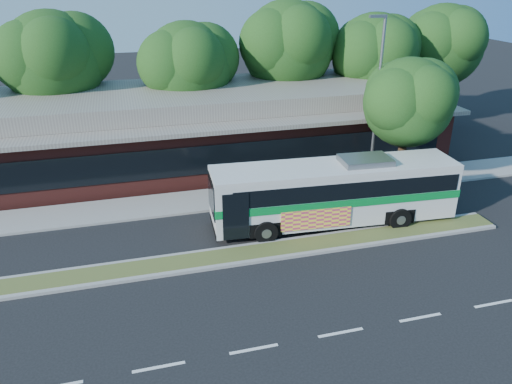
{
  "coord_description": "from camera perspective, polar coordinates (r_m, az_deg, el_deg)",
  "views": [
    {
      "loc": [
        -3.21,
        -17.04,
        11.07
      ],
      "look_at": [
        2.12,
        2.53,
        2.0
      ],
      "focal_mm": 35.0,
      "sensor_mm": 36.0,
      "label": 1
    }
  ],
  "objects": [
    {
      "name": "ground",
      "position": [
        20.57,
        -3.89,
        -8.52
      ],
      "size": [
        120.0,
        120.0,
        0.0
      ],
      "primitive_type": "plane",
      "color": "black",
      "rests_on": "ground"
    },
    {
      "name": "tree_bg_c",
      "position": [
        32.96,
        -7.2,
        14.35
      ],
      "size": [
        6.24,
        5.6,
        8.26
      ],
      "color": "black",
      "rests_on": "ground"
    },
    {
      "name": "sidewalk",
      "position": [
        26.09,
        -6.74,
        -1.04
      ],
      "size": [
        44.0,
        2.6,
        0.12
      ],
      "primitive_type": "cube",
      "color": "gray",
      "rests_on": "ground"
    },
    {
      "name": "median_strip",
      "position": [
        21.03,
        -4.23,
        -7.5
      ],
      "size": [
        26.0,
        1.1,
        0.15
      ],
      "primitive_type": "cube",
      "color": "#3F5423",
      "rests_on": "ground"
    },
    {
      "name": "tree_bg_e",
      "position": [
        37.08,
        13.83,
        15.17
      ],
      "size": [
        6.47,
        5.8,
        8.5
      ],
      "color": "black",
      "rests_on": "ground"
    },
    {
      "name": "tree_bg_f",
      "position": [
        41.05,
        20.88,
        15.59
      ],
      "size": [
        6.69,
        6.0,
        8.92
      ],
      "color": "black",
      "rests_on": "ground"
    },
    {
      "name": "lamp_post",
      "position": [
        27.06,
        13.62,
        10.25
      ],
      "size": [
        0.93,
        0.18,
        9.07
      ],
      "color": "slate",
      "rests_on": "ground"
    },
    {
      "name": "tree_bg_d",
      "position": [
        35.48,
        4.26,
        16.5
      ],
      "size": [
        6.91,
        6.2,
        9.37
      ],
      "color": "black",
      "rests_on": "ground"
    },
    {
      "name": "sidewalk_tree",
      "position": [
        27.45,
        17.5,
        10.02
      ],
      "size": [
        5.13,
        4.6,
        7.1
      ],
      "color": "black",
      "rests_on": "ground"
    },
    {
      "name": "transit_bus",
      "position": [
        23.39,
        9.05,
        0.4
      ],
      "size": [
        11.58,
        3.2,
        3.21
      ],
      "rotation": [
        0.0,
        0.0,
        -0.06
      ],
      "color": "silver",
      "rests_on": "ground"
    },
    {
      "name": "plaza_building",
      "position": [
        31.49,
        -8.83,
        7.31
      ],
      "size": [
        33.2,
        11.2,
        4.45
      ],
      "color": "#5C221D",
      "rests_on": "ground"
    },
    {
      "name": "tree_bg_b",
      "position": [
        33.71,
        -21.46,
        14.1
      ],
      "size": [
        6.69,
        6.0,
        9.0
      ],
      "color": "black",
      "rests_on": "ground"
    }
  ]
}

